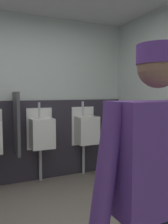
% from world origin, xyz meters
% --- Properties ---
extents(wall_back, '(4.20, 0.12, 2.57)m').
position_xyz_m(wall_back, '(0.00, 1.92, 1.28)').
color(wall_back, silver).
rests_on(wall_back, ground_plane).
extents(wainscot_band_back, '(3.60, 0.03, 1.27)m').
position_xyz_m(wainscot_band_back, '(0.00, 1.84, 0.63)').
color(wainscot_band_back, '#2D2833').
rests_on(wainscot_band_back, ground_plane).
extents(urinal_middle, '(0.40, 0.34, 1.24)m').
position_xyz_m(urinal_middle, '(0.32, 1.70, 0.78)').
color(urinal_middle, white).
rests_on(urinal_middle, ground_plane).
extents(urinal_right, '(0.40, 0.34, 1.24)m').
position_xyz_m(urinal_right, '(1.07, 1.70, 0.78)').
color(urinal_right, white).
rests_on(urinal_right, ground_plane).
extents(privacy_divider_panel, '(0.04, 0.40, 0.90)m').
position_xyz_m(privacy_divider_panel, '(-0.06, 1.63, 0.95)').
color(privacy_divider_panel, '#4C4C51').
extents(person, '(0.68, 0.60, 1.60)m').
position_xyz_m(person, '(0.21, -0.92, 0.94)').
color(person, '#2D3342').
rests_on(person, ground_plane).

